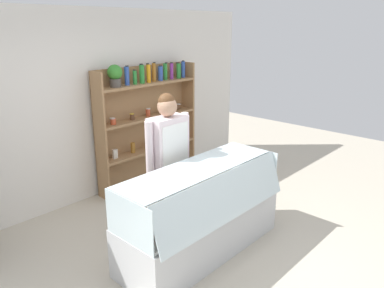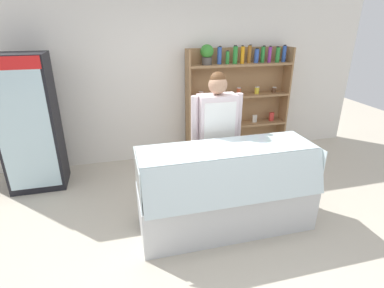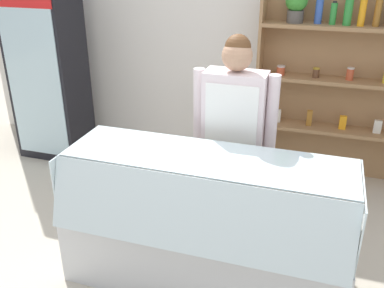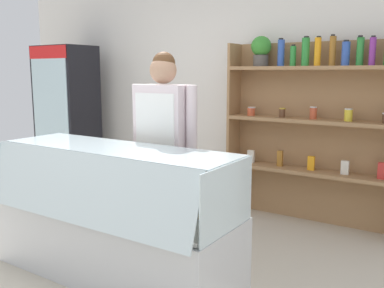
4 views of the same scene
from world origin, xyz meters
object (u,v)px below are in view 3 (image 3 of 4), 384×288
Objects in this scene: shelving_unit at (346,80)px; shop_clerk at (234,125)px; deli_display_case at (204,244)px; drinks_fridge at (49,76)px.

shelving_unit is 1.63m from shop_clerk.
shelving_unit is 1.12× the size of shop_clerk.
shelving_unit is 0.97× the size of deli_display_case.
shelving_unit reaches higher than shop_clerk.
shelving_unit reaches higher than drinks_fridge.
drinks_fridge is 0.98× the size of shelving_unit.
deli_display_case is at bearing -34.39° from drinks_fridge.
shop_clerk is (0.06, 0.58, 0.72)m from deli_display_case.
deli_display_case is at bearing -96.37° from shop_clerk.
drinks_fridge is 0.95× the size of deli_display_case.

